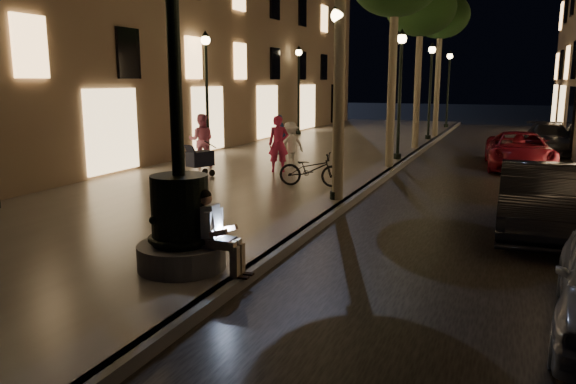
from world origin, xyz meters
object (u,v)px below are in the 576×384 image
at_px(pedestrian_blue, 280,134).
at_px(bicycle, 311,169).
at_px(fountain_lamppost, 180,206).
at_px(stroller, 200,159).
at_px(tree_third, 421,9).
at_px(lamp_left_b, 207,78).
at_px(pedestrian_white, 290,145).
at_px(car_third, 519,151).
at_px(lamp_left_c, 299,79).
at_px(seated_man_laptop, 215,229).
at_px(car_second, 538,200).
at_px(lamp_curb_d, 449,79).
at_px(pedestrian_pink, 201,140).
at_px(tree_far, 441,17).
at_px(car_rear, 549,138).
at_px(lamp_curb_c, 431,79).
at_px(lamp_curb_b, 400,78).
at_px(pedestrian_red, 279,144).
at_px(lamp_curb_a, 337,76).

bearing_deg(pedestrian_blue, bicycle, -18.28).
bearing_deg(fountain_lamppost, stroller, 118.77).
bearing_deg(tree_third, lamp_left_b, -139.80).
bearing_deg(pedestrian_white, bicycle, 68.81).
relative_size(lamp_left_b, car_third, 1.01).
xyz_separation_m(lamp_left_c, pedestrian_blue, (2.32, -8.26, -2.25)).
bearing_deg(seated_man_laptop, car_second, 47.00).
distance_m(lamp_curb_d, lamp_left_c, 10.70).
xyz_separation_m(seated_man_laptop, car_third, (4.39, 14.44, -0.23)).
distance_m(fountain_lamppost, pedestrian_pink, 10.97).
xyz_separation_m(tree_far, lamp_left_b, (-7.18, -12.00, -3.20)).
height_order(stroller, car_rear, stroller).
distance_m(lamp_curb_c, lamp_curb_d, 8.00).
height_order(lamp_curb_b, pedestrian_red, lamp_curb_b).
xyz_separation_m(car_second, pedestrian_pink, (-10.62, 4.54, 0.39)).
xyz_separation_m(lamp_left_c, pedestrian_white, (4.10, -11.52, -2.25)).
bearing_deg(lamp_curb_b, car_third, 5.83).
relative_size(fountain_lamppost, car_rear, 1.17).
distance_m(lamp_curb_d, lamp_left_b, 19.35).
relative_size(tree_far, pedestrian_red, 4.11).
distance_m(lamp_curb_b, lamp_curb_c, 8.00).
relative_size(fountain_lamppost, bicycle, 2.84).
relative_size(pedestrian_red, pedestrian_white, 1.17).
bearing_deg(bicycle, lamp_left_c, 14.06).
distance_m(lamp_curb_c, lamp_left_b, 12.26).
bearing_deg(fountain_lamppost, pedestrian_red, 103.79).
xyz_separation_m(car_second, car_rear, (0.86, 14.69, -0.07)).
height_order(lamp_curb_a, lamp_curb_d, same).
bearing_deg(lamp_left_b, seated_man_laptop, -59.70).
xyz_separation_m(lamp_curb_a, pedestrian_pink, (-5.99, 3.61, -2.13)).
xyz_separation_m(fountain_lamppost, pedestrian_pink, (-5.29, 9.61, -0.10)).
relative_size(stroller, bicycle, 0.61).
distance_m(lamp_left_b, car_third, 11.94).
distance_m(tree_third, car_third, 7.82).
bearing_deg(pedestrian_blue, pedestrian_pink, -64.36).
bearing_deg(seated_man_laptop, pedestrian_white, 105.54).
height_order(tree_far, lamp_curb_d, tree_far).
relative_size(lamp_curb_c, pedestrian_pink, 2.65).
height_order(lamp_curb_a, lamp_curb_b, same).
height_order(seated_man_laptop, lamp_curb_a, lamp_curb_a).
relative_size(tree_third, lamp_curb_d, 1.50).
distance_m(tree_third, lamp_curb_c, 4.94).
distance_m(pedestrian_blue, bicycle, 7.29).
relative_size(pedestrian_red, bicycle, 1.00).
bearing_deg(lamp_curb_d, pedestrian_blue, -106.38).
xyz_separation_m(lamp_left_b, car_rear, (12.60, 7.75, -2.59)).
bearing_deg(lamp_curb_d, seated_man_laptop, -90.17).
bearing_deg(lamp_curb_a, pedestrian_pink, 148.93).
bearing_deg(lamp_curb_b, tree_third, 90.00).
relative_size(fountain_lamppost, tree_third, 0.72).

